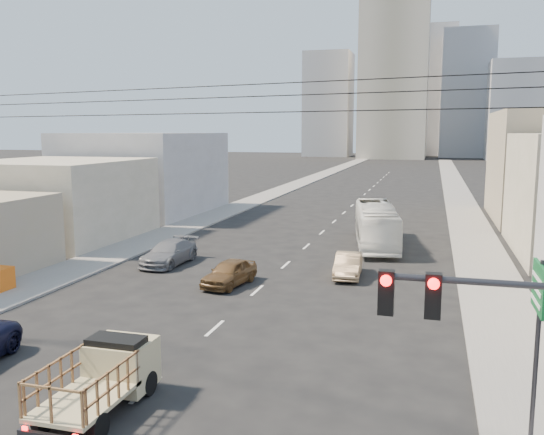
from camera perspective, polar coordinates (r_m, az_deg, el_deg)
The scene contains 19 objects.
ground at distance 17.94m, azimuth -15.52°, elevation -18.74°, with size 420.00×420.00×0.00m, color black.
sidewalk_left at distance 86.34m, azimuth 1.99°, elevation 3.13°, with size 3.50×180.00×0.12m, color slate.
sidewalk_right at distance 83.99m, azimuth 17.78°, elevation 2.57°, with size 3.50×180.00×0.12m, color slate.
lane_dashes at distance 67.58m, azimuth 8.28°, elevation 1.50°, with size 0.15×104.00×0.01m.
flatbed_pickup at distance 18.16m, azimuth -16.51°, elevation -14.62°, with size 1.95×4.41×1.90m.
city_bus at distance 41.83m, azimuth 10.27°, elevation -0.72°, with size 2.56×10.94×3.05m, color silver.
sedan_brown at distance 30.84m, azimuth -4.25°, elevation -5.47°, with size 1.63×4.05×1.38m, color brown.
sedan_tan at distance 32.85m, azimuth 7.55°, elevation -4.70°, with size 1.40×4.01×1.32m, color #917454.
sedan_grey at distance 36.16m, azimuth -10.15°, elevation -3.45°, with size 2.02×4.96×1.44m, color slate.
traffic_signal at distance 10.89m, azimuth 21.75°, elevation -13.89°, with size 3.23×0.35×6.00m.
green_sign at distance 15.89m, azimuth 24.85°, elevation -8.29°, with size 0.18×1.60×5.00m.
overhead_wires at distance 17.31m, azimuth -14.11°, elevation 11.06°, with size 23.01×5.02×0.72m.
bldg_left_mid at distance 46.82m, azimuth -20.48°, elevation 1.68°, with size 11.00×12.00×6.00m, color #A9A188.
bldg_left_far at distance 59.69m, azimuth -12.44°, elevation 4.33°, with size 12.00×16.00×8.00m, color #98989A.
high_rise_tower at distance 185.27m, azimuth 12.07°, elevation 15.08°, with size 20.00×20.00×60.00m, color tan.
midrise_ne at distance 199.13m, azimuth 18.72°, elevation 11.47°, with size 16.00×16.00×40.00m, color #9A9CA2.
midrise_nw at distance 196.80m, azimuth 5.62°, elevation 11.03°, with size 15.00×15.00×34.00m, color #9A9CA2.
midrise_back at distance 214.01m, azimuth 15.26°, elevation 11.91°, with size 18.00×18.00×44.00m, color #98989A.
midrise_east at distance 179.93m, azimuth 22.82°, elevation 9.70°, with size 14.00×14.00×28.00m, color #9A9CA2.
Camera 1 is at (8.51, -13.54, 8.11)m, focal length 38.00 mm.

